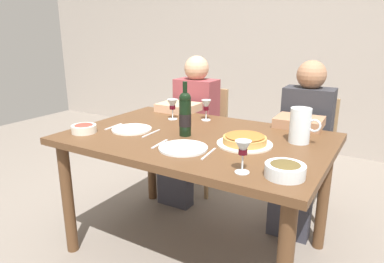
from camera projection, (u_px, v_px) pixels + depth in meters
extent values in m
plane|color=slate|center=(196.00, 248.00, 2.22)|extent=(8.00, 8.00, 0.00)
cube|color=#A3998E|center=(306.00, 26.00, 3.80)|extent=(8.00, 0.10, 2.80)
cube|color=brown|center=(197.00, 139.00, 2.02)|extent=(1.50, 1.00, 0.04)
cylinder|color=brown|center=(68.00, 199.00, 2.11)|extent=(0.07, 0.07, 0.72)
cylinder|color=brown|center=(151.00, 157.00, 2.80)|extent=(0.07, 0.07, 0.72)
cylinder|color=brown|center=(323.00, 196.00, 2.14)|extent=(0.07, 0.07, 0.72)
cylinder|color=black|center=(185.00, 118.00, 1.99)|extent=(0.07, 0.07, 0.21)
sphere|color=black|center=(185.00, 98.00, 1.96)|extent=(0.07, 0.07, 0.07)
cylinder|color=black|center=(185.00, 89.00, 1.94)|extent=(0.03, 0.03, 0.09)
cylinder|color=black|center=(185.00, 120.00, 1.99)|extent=(0.07, 0.07, 0.07)
cylinder|color=silver|center=(300.00, 126.00, 1.86)|extent=(0.11, 0.11, 0.19)
cylinder|color=silver|center=(299.00, 132.00, 1.87)|extent=(0.10, 0.10, 0.12)
torus|color=silver|center=(314.00, 126.00, 1.82)|extent=(0.07, 0.01, 0.07)
cylinder|color=silver|center=(244.00, 144.00, 1.85)|extent=(0.30, 0.30, 0.01)
cylinder|color=#C18E47|center=(245.00, 140.00, 1.84)|extent=(0.23, 0.23, 0.03)
ellipsoid|color=#9E6028|center=(245.00, 136.00, 1.83)|extent=(0.21, 0.21, 0.02)
cylinder|color=silver|center=(84.00, 129.00, 2.07)|extent=(0.15, 0.15, 0.05)
ellipsoid|color=#B2382D|center=(84.00, 126.00, 2.06)|extent=(0.12, 0.12, 0.03)
cylinder|color=silver|center=(285.00, 171.00, 1.43)|extent=(0.17, 0.17, 0.06)
ellipsoid|color=brown|center=(285.00, 166.00, 1.43)|extent=(0.14, 0.14, 0.04)
cylinder|color=silver|center=(242.00, 172.00, 1.49)|extent=(0.06, 0.06, 0.00)
cylinder|color=silver|center=(242.00, 163.00, 1.47)|extent=(0.01, 0.01, 0.08)
cone|color=silver|center=(243.00, 148.00, 1.45)|extent=(0.07, 0.07, 0.06)
cylinder|color=#470A14|center=(243.00, 152.00, 1.46)|extent=(0.04, 0.04, 0.02)
cylinder|color=silver|center=(173.00, 119.00, 2.39)|extent=(0.06, 0.06, 0.00)
cylinder|color=silver|center=(173.00, 114.00, 2.38)|extent=(0.01, 0.01, 0.06)
cone|color=silver|center=(172.00, 104.00, 2.36)|extent=(0.07, 0.07, 0.07)
cylinder|color=#470A14|center=(172.00, 107.00, 2.36)|extent=(0.04, 0.04, 0.03)
cylinder|color=silver|center=(206.00, 120.00, 2.36)|extent=(0.06, 0.06, 0.00)
cylinder|color=silver|center=(206.00, 115.00, 2.35)|extent=(0.01, 0.01, 0.06)
cone|color=silver|center=(206.00, 105.00, 2.33)|extent=(0.07, 0.07, 0.07)
cylinder|color=#470A14|center=(206.00, 108.00, 2.34)|extent=(0.04, 0.04, 0.03)
cylinder|color=white|center=(132.00, 129.00, 2.12)|extent=(0.24, 0.24, 0.01)
cylinder|color=silver|center=(183.00, 148.00, 1.78)|extent=(0.26, 0.26, 0.01)
cube|color=silver|center=(114.00, 127.00, 2.20)|extent=(0.03, 0.16, 0.00)
cube|color=silver|center=(151.00, 133.00, 2.05)|extent=(0.02, 0.18, 0.00)
cube|color=silver|center=(209.00, 154.00, 1.71)|extent=(0.03, 0.18, 0.00)
cube|color=silver|center=(160.00, 144.00, 1.86)|extent=(0.03, 0.16, 0.00)
cube|color=#9E7A51|center=(199.00, 138.00, 2.98)|extent=(0.40, 0.40, 0.02)
cube|color=#9E7A51|center=(209.00, 110.00, 3.08)|extent=(0.36, 0.03, 0.40)
cylinder|color=#9E7A51|center=(172.00, 166.00, 2.99)|extent=(0.04, 0.04, 0.45)
cylinder|color=#9E7A51|center=(206.00, 173.00, 2.83)|extent=(0.04, 0.04, 0.45)
cylinder|color=#9E7A51|center=(192.00, 154.00, 3.27)|extent=(0.04, 0.04, 0.45)
cylinder|color=#9E7A51|center=(224.00, 160.00, 3.11)|extent=(0.04, 0.04, 0.45)
cube|color=#8E3D42|center=(196.00, 109.00, 2.88)|extent=(0.34, 0.20, 0.50)
sphere|color=tan|center=(197.00, 68.00, 2.78)|extent=(0.20, 0.20, 0.20)
cube|color=#33333D|center=(185.00, 144.00, 2.79)|extent=(0.31, 0.38, 0.14)
cube|color=#33333D|center=(175.00, 181.00, 2.74)|extent=(0.27, 0.12, 0.40)
cube|color=tan|center=(178.00, 107.00, 2.63)|extent=(0.29, 0.24, 0.06)
cube|color=#9E7A51|center=(305.00, 155.00, 2.56)|extent=(0.42, 0.42, 0.02)
cube|color=#9E7A51|center=(312.00, 123.00, 2.66)|extent=(0.36, 0.04, 0.40)
cylinder|color=#9E7A51|center=(274.00, 188.00, 2.56)|extent=(0.04, 0.04, 0.45)
cylinder|color=#9E7A51|center=(322.00, 198.00, 2.40)|extent=(0.04, 0.04, 0.45)
cylinder|color=#9E7A51|center=(285.00, 172.00, 2.85)|extent=(0.04, 0.04, 0.45)
cylinder|color=#9E7A51|center=(329.00, 181.00, 2.69)|extent=(0.04, 0.04, 0.45)
cube|color=#2D2D33|center=(307.00, 123.00, 2.45)|extent=(0.35, 0.21, 0.50)
sphere|color=#9E7051|center=(312.00, 75.00, 2.36)|extent=(0.20, 0.20, 0.20)
cube|color=#33333D|center=(298.00, 164.00, 2.36)|extent=(0.32, 0.39, 0.14)
cube|color=#33333D|center=(290.00, 209.00, 2.31)|extent=(0.28, 0.13, 0.40)
cube|color=#9E7051|center=(299.00, 122.00, 2.20)|extent=(0.30, 0.25, 0.06)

